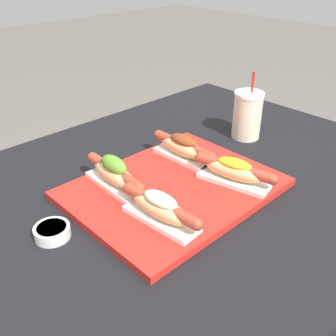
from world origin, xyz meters
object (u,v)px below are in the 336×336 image
hot_dog_1 (234,171)px  hot_dog_2 (115,174)px  drink_cup (247,115)px  sauce_bowl (52,231)px  hot_dog_3 (183,148)px  hot_dog_0 (161,208)px  serving_tray (174,188)px

hot_dog_1 → hot_dog_2: hot_dog_2 is taller
hot_dog_2 → drink_cup: (0.48, -0.03, 0.02)m
sauce_bowl → hot_dog_3: bearing=3.7°
hot_dog_0 → drink_cup: (0.50, 0.15, 0.02)m
serving_tray → hot_dog_3: bearing=34.7°
serving_tray → hot_dog_1: 0.15m
hot_dog_1 → hot_dog_2: 0.29m
sauce_bowl → hot_dog_2: bearing=12.2°
serving_tray → hot_dog_1: (0.11, -0.09, 0.04)m
serving_tray → hot_dog_1: bearing=-38.8°
hot_dog_0 → hot_dog_2: 0.18m
hot_dog_0 → sauce_bowl: size_ratio=2.91×
hot_dog_0 → sauce_bowl: (-0.18, 0.13, -0.04)m
serving_tray → hot_dog_3: (0.11, 0.08, 0.04)m
hot_dog_2 → drink_cup: size_ratio=1.06×
serving_tray → sauce_bowl: (-0.30, 0.05, 0.01)m
hot_dog_1 → hot_dog_3: 0.17m
hot_dog_0 → drink_cup: drink_cup is taller
hot_dog_0 → sauce_bowl: 0.23m
hot_dog_0 → serving_tray: bearing=34.6°
sauce_bowl → drink_cup: drink_cup is taller
hot_dog_3 → hot_dog_0: bearing=-145.3°
hot_dog_0 → hot_dog_3: hot_dog_3 is taller
hot_dog_2 → hot_dog_3: bearing=-4.1°
serving_tray → drink_cup: 0.39m
serving_tray → sauce_bowl: sauce_bowl is taller
hot_dog_3 → drink_cup: (0.27, -0.01, 0.02)m
hot_dog_0 → hot_dog_1: (0.23, -0.01, -0.00)m
drink_cup → hot_dog_1: bearing=-148.9°
drink_cup → serving_tray: bearing=-169.9°
hot_dog_3 → sauce_bowl: hot_dog_3 is taller
hot_dog_1 → hot_dog_2: (-0.22, 0.19, 0.00)m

